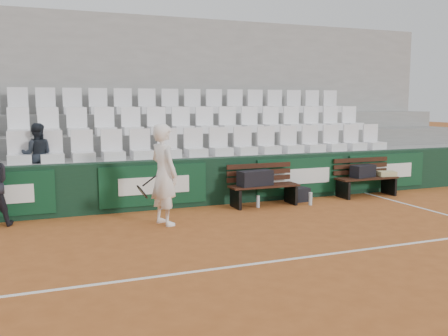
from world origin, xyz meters
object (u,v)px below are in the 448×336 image
(tennis_player, at_px, (164,175))
(sports_bag_right, at_px, (363,171))
(water_bottle_near, at_px, (258,201))
(spectator_c, at_px, (36,132))
(bench_right, at_px, (366,187))
(sports_bag_ground, at_px, (298,195))
(water_bottle_far, at_px, (310,199))
(sports_bag_left, at_px, (255,178))
(bench_left, at_px, (264,195))

(tennis_player, bearing_deg, sports_bag_right, 10.69)
(sports_bag_right, distance_m, water_bottle_near, 2.88)
(water_bottle_near, height_order, spectator_c, spectator_c)
(water_bottle_near, bearing_deg, tennis_player, -162.68)
(bench_right, xyz_separation_m, spectator_c, (-7.15, 0.98, 1.39))
(sports_bag_ground, height_order, water_bottle_far, sports_bag_ground)
(water_bottle_near, bearing_deg, water_bottle_far, -9.20)
(bench_right, relative_size, sports_bag_left, 2.04)
(bench_right, distance_m, spectator_c, 7.35)
(water_bottle_near, xyz_separation_m, water_bottle_far, (1.15, -0.19, 0.01))
(bench_right, relative_size, water_bottle_near, 5.83)
(water_bottle_near, height_order, water_bottle_far, water_bottle_far)
(sports_bag_left, bearing_deg, sports_bag_right, 3.12)
(water_bottle_far, bearing_deg, sports_bag_left, 165.79)
(bench_right, relative_size, sports_bag_right, 2.47)
(bench_left, relative_size, bench_right, 1.00)
(water_bottle_near, xyz_separation_m, spectator_c, (-4.25, 1.19, 1.49))
(sports_bag_right, height_order, tennis_player, tennis_player)
(bench_left, xyz_separation_m, spectator_c, (-4.44, 1.07, 1.39))
(sports_bag_left, xyz_separation_m, sports_bag_ground, (1.11, 0.15, -0.46))
(bench_left, xyz_separation_m, water_bottle_far, (0.96, -0.31, -0.09))
(sports_bag_right, xyz_separation_m, water_bottle_far, (-1.68, -0.45, -0.45))
(bench_left, height_order, sports_bag_right, sports_bag_right)
(water_bottle_near, relative_size, spectator_c, 0.21)
(bench_right, bearing_deg, water_bottle_far, -167.09)
(sports_bag_left, distance_m, sports_bag_ground, 1.21)
(sports_bag_left, height_order, tennis_player, tennis_player)
(sports_bag_right, relative_size, tennis_player, 0.33)
(water_bottle_near, bearing_deg, bench_left, 31.71)
(sports_bag_right, distance_m, water_bottle_far, 1.79)
(sports_bag_right, height_order, water_bottle_near, sports_bag_right)
(sports_bag_left, distance_m, spectator_c, 4.48)
(water_bottle_near, bearing_deg, sports_bag_ground, 13.39)
(sports_bag_left, distance_m, tennis_player, 2.33)
(sports_bag_right, bearing_deg, bench_left, -176.85)
(bench_left, distance_m, sports_bag_left, 0.44)
(sports_bag_right, height_order, sports_bag_ground, sports_bag_right)
(sports_bag_right, xyz_separation_m, water_bottle_near, (-2.83, -0.26, -0.46))
(bench_right, bearing_deg, sports_bag_right, 146.76)
(bench_right, distance_m, sports_bag_left, 2.95)
(sports_bag_left, height_order, spectator_c, spectator_c)
(bench_right, relative_size, tennis_player, 0.83)
(sports_bag_left, xyz_separation_m, spectator_c, (-4.23, 1.08, 1.01))
(sports_bag_left, relative_size, tennis_player, 0.41)
(sports_bag_right, bearing_deg, bench_right, -33.24)
(sports_bag_left, bearing_deg, bench_right, 2.07)
(sports_bag_right, height_order, water_bottle_far, sports_bag_right)
(water_bottle_near, distance_m, tennis_player, 2.42)
(bench_left, xyz_separation_m, tennis_player, (-2.38, -0.80, 0.68))
(sports_bag_right, distance_m, tennis_player, 5.11)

